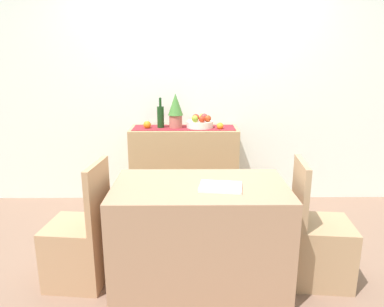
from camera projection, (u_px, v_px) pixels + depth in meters
ground_plane at (199, 248)px, 3.10m from camera, size 6.40×6.40×0.02m
room_wall_rear at (197, 80)px, 3.89m from camera, size 6.40×0.06×2.70m
sideboard_console at (184, 168)px, 3.87m from camera, size 1.13×0.42×0.87m
table_runner at (184, 128)px, 3.76m from camera, size 1.06×0.32×0.01m
fruit_bowl at (200, 124)px, 3.75m from camera, size 0.28×0.28×0.07m
apple_front at (195, 119)px, 3.67m from camera, size 0.07×0.07×0.07m
apple_right at (196, 117)px, 3.75m from camera, size 0.07×0.07×0.07m
apple_upper at (202, 117)px, 3.82m from camera, size 0.06×0.06×0.06m
apple_rear at (204, 117)px, 3.75m from camera, size 0.08×0.08×0.08m
apple_left at (208, 119)px, 3.69m from camera, size 0.07×0.07×0.07m
apple_center at (202, 119)px, 3.65m from camera, size 0.06×0.06×0.06m
wine_bottle at (161, 117)px, 3.73m from camera, size 0.07×0.07×0.32m
potted_plant at (176, 110)px, 3.71m from camera, size 0.16×0.16×0.36m
orange_loose_far at (220, 126)px, 3.68m from camera, size 0.07×0.07×0.07m
orange_loose_mid at (147, 125)px, 3.72m from camera, size 0.08×0.08×0.08m
dining_table at (200, 234)px, 2.56m from camera, size 1.20×0.72×0.74m
open_book at (221, 187)px, 2.40m from camera, size 0.31×0.25×0.02m
chair_near_window at (80, 247)px, 2.58m from camera, size 0.44×0.44×0.90m
chair_by_corner at (319, 246)px, 2.59m from camera, size 0.44×0.44×0.90m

